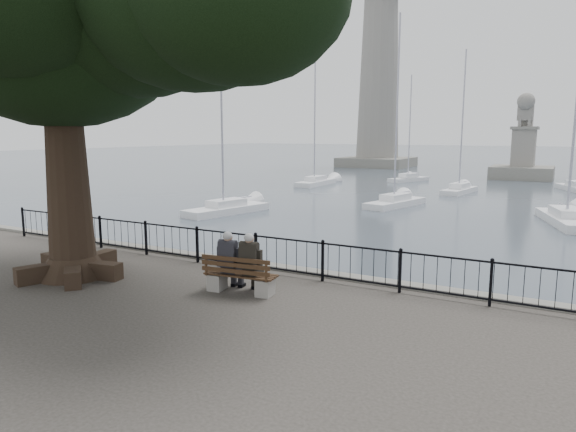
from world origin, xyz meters
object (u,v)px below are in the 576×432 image
Objects in this scene: person_right at (252,265)px; tree at (88,3)px; person_left at (231,263)px; lion_monument at (523,158)px; lighthouse at (379,80)px; bench at (240,280)px.

person_right is 7.31m from tree.
person_left is 49.27m from lion_monument.
tree is (-3.96, -0.86, 6.09)m from person_right.
person_right is 0.05× the size of lighthouse.
person_left and person_right have the same top height.
tree is (-3.70, -0.73, 6.44)m from bench.
person_left is at bearing -74.13° from lighthouse.
person_left is 1.00× the size of person_right.
person_left is 0.55m from person_right.
bench is 64.74m from lighthouse.
lion_monument is (2.58, 49.20, 0.55)m from person_left.
lion_monument reaches higher than person_left.
tree reaches higher than bench.
person_right is at bearing 12.26° from tree.
tree is 1.42× the size of lion_monument.
tree is 50.65m from lion_monument.
bench is at bearing -73.89° from lighthouse.
person_right is at bearing 7.13° from person_left.
tree reaches higher than lion_monument.
person_left is 0.16× the size of lion_monument.
person_right is at bearing -73.64° from lighthouse.
bench is 0.45m from person_right.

